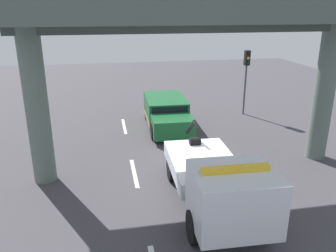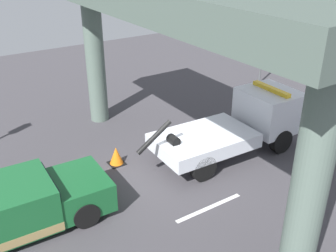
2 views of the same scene
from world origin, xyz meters
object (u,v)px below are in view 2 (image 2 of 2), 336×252
object	(u,v)px
towed_van_green	(13,208)
tow_truck_white	(243,123)
traffic_cone_orange	(116,156)
traffic_light_far	(265,31)

from	to	relation	value
towed_van_green	tow_truck_white	bearing A→B (deg)	-0.18
traffic_cone_orange	traffic_light_far	bearing A→B (deg)	17.40
tow_truck_white	towed_van_green	world-z (taller)	tow_truck_white
towed_van_green	traffic_light_far	world-z (taller)	traffic_light_far
towed_van_green	traffic_light_far	distance (m)	16.57
towed_van_green	traffic_light_far	bearing A→B (deg)	18.79
tow_truck_white	traffic_light_far	size ratio (longest dim) A/B	1.70
tow_truck_white	towed_van_green	size ratio (longest dim) A/B	1.38
towed_van_green	traffic_cone_orange	world-z (taller)	towed_van_green
traffic_cone_orange	towed_van_green	bearing A→B (deg)	-157.61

